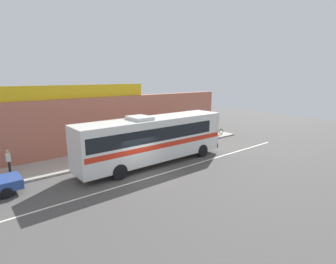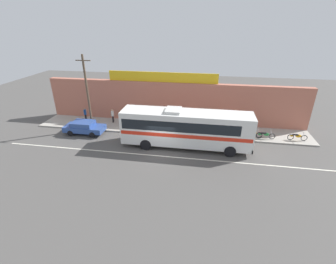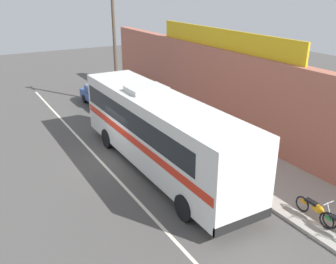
{
  "view_description": "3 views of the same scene",
  "coord_description": "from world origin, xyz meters",
  "px_view_note": "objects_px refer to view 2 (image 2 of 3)",
  "views": [
    {
      "loc": [
        -8.98,
        -13.96,
        6.56
      ],
      "look_at": [
        3.93,
        1.85,
        2.14
      ],
      "focal_mm": 27.38,
      "sensor_mm": 36.0,
      "label": 1
    },
    {
      "loc": [
        3.84,
        -19.13,
        11.12
      ],
      "look_at": [
        0.34,
        1.88,
        1.18
      ],
      "focal_mm": 25.63,
      "sensor_mm": 36.0,
      "label": 2
    },
    {
      "loc": [
        16.18,
        -6.32,
        8.25
      ],
      "look_at": [
        2.61,
        1.57,
        2.02
      ],
      "focal_mm": 39.85,
      "sensor_mm": 36.0,
      "label": 3
    }
  ],
  "objects_px": {
    "pedestrian_far_right": "(85,113)",
    "parked_car": "(84,127)",
    "utility_pole": "(87,92)",
    "motorcycle_purple": "(265,135)",
    "pedestrian_near_shop": "(113,115)",
    "motorcycle_green": "(297,136)",
    "motorcycle_orange": "(253,134)",
    "intercity_bus": "(185,127)"
  },
  "relations": [
    {
      "from": "utility_pole",
      "to": "pedestrian_far_right",
      "type": "height_order",
      "value": "utility_pole"
    },
    {
      "from": "parked_car",
      "to": "pedestrian_far_right",
      "type": "bearing_deg",
      "value": 114.66
    },
    {
      "from": "pedestrian_near_shop",
      "to": "motorcycle_green",
      "type": "bearing_deg",
      "value": -4.19
    },
    {
      "from": "intercity_bus",
      "to": "utility_pole",
      "type": "bearing_deg",
      "value": 167.38
    },
    {
      "from": "intercity_bus",
      "to": "pedestrian_near_shop",
      "type": "relative_size",
      "value": 7.49
    },
    {
      "from": "motorcycle_orange",
      "to": "intercity_bus",
      "type": "bearing_deg",
      "value": -156.91
    },
    {
      "from": "intercity_bus",
      "to": "motorcycle_orange",
      "type": "distance_m",
      "value": 7.49
    },
    {
      "from": "motorcycle_green",
      "to": "pedestrian_near_shop",
      "type": "bearing_deg",
      "value": 175.81
    },
    {
      "from": "motorcycle_green",
      "to": "pedestrian_far_right",
      "type": "height_order",
      "value": "pedestrian_far_right"
    },
    {
      "from": "intercity_bus",
      "to": "utility_pole",
      "type": "xyz_separation_m",
      "value": [
        -10.61,
        2.38,
        2.19
      ]
    },
    {
      "from": "pedestrian_far_right",
      "to": "motorcycle_green",
      "type": "bearing_deg",
      "value": -3.55
    },
    {
      "from": "parked_car",
      "to": "motorcycle_green",
      "type": "bearing_deg",
      "value": 4.42
    },
    {
      "from": "motorcycle_purple",
      "to": "motorcycle_green",
      "type": "bearing_deg",
      "value": 2.53
    },
    {
      "from": "utility_pole",
      "to": "motorcycle_purple",
      "type": "distance_m",
      "value": 18.94
    },
    {
      "from": "parked_car",
      "to": "motorcycle_orange",
      "type": "xyz_separation_m",
      "value": [
        17.68,
        1.67,
        -0.17
      ]
    },
    {
      "from": "motorcycle_purple",
      "to": "pedestrian_far_right",
      "type": "bearing_deg",
      "value": 175.54
    },
    {
      "from": "intercity_bus",
      "to": "motorcycle_green",
      "type": "xyz_separation_m",
      "value": [
        11.04,
        2.91,
        -1.5
      ]
    },
    {
      "from": "motorcycle_green",
      "to": "motorcycle_purple",
      "type": "xyz_separation_m",
      "value": [
        -3.08,
        -0.14,
        0.0
      ]
    },
    {
      "from": "motorcycle_orange",
      "to": "pedestrian_near_shop",
      "type": "relative_size",
      "value": 1.15
    },
    {
      "from": "utility_pole",
      "to": "pedestrian_near_shop",
      "type": "relative_size",
      "value": 4.93
    },
    {
      "from": "motorcycle_green",
      "to": "motorcycle_purple",
      "type": "relative_size",
      "value": 1.0
    },
    {
      "from": "utility_pole",
      "to": "motorcycle_purple",
      "type": "xyz_separation_m",
      "value": [
        18.57,
        0.4,
        -3.69
      ]
    },
    {
      "from": "utility_pole",
      "to": "motorcycle_purple",
      "type": "relative_size",
      "value": 4.22
    },
    {
      "from": "parked_car",
      "to": "utility_pole",
      "type": "relative_size",
      "value": 0.53
    },
    {
      "from": "motorcycle_orange",
      "to": "pedestrian_near_shop",
      "type": "distance_m",
      "value": 15.77
    },
    {
      "from": "parked_car",
      "to": "pedestrian_near_shop",
      "type": "xyz_separation_m",
      "value": [
        2.0,
        3.16,
        0.34
      ]
    },
    {
      "from": "motorcycle_green",
      "to": "pedestrian_far_right",
      "type": "distance_m",
      "value": 23.47
    },
    {
      "from": "motorcycle_orange",
      "to": "motorcycle_purple",
      "type": "xyz_separation_m",
      "value": [
        1.21,
        -0.11,
        0.0
      ]
    },
    {
      "from": "parked_car",
      "to": "pedestrian_near_shop",
      "type": "relative_size",
      "value": 2.63
    },
    {
      "from": "motorcycle_orange",
      "to": "motorcycle_purple",
      "type": "relative_size",
      "value": 0.98
    },
    {
      "from": "motorcycle_green",
      "to": "pedestrian_near_shop",
      "type": "height_order",
      "value": "pedestrian_near_shop"
    },
    {
      "from": "parked_car",
      "to": "motorcycle_green",
      "type": "distance_m",
      "value": 22.04
    },
    {
      "from": "motorcycle_orange",
      "to": "utility_pole",
      "type": "bearing_deg",
      "value": -178.34
    },
    {
      "from": "pedestrian_far_right",
      "to": "motorcycle_purple",
      "type": "bearing_deg",
      "value": -4.46
    },
    {
      "from": "utility_pole",
      "to": "motorcycle_purple",
      "type": "height_order",
      "value": "utility_pole"
    },
    {
      "from": "utility_pole",
      "to": "pedestrian_far_right",
      "type": "xyz_separation_m",
      "value": [
        -1.77,
        1.98,
        -3.2
      ]
    },
    {
      "from": "intercity_bus",
      "to": "motorcycle_green",
      "type": "relative_size",
      "value": 6.41
    },
    {
      "from": "pedestrian_far_right",
      "to": "parked_car",
      "type": "bearing_deg",
      "value": -65.34
    },
    {
      "from": "motorcycle_green",
      "to": "motorcycle_orange",
      "type": "bearing_deg",
      "value": -179.63
    },
    {
      "from": "pedestrian_far_right",
      "to": "pedestrian_near_shop",
      "type": "xyz_separation_m",
      "value": [
        3.44,
        0.01,
        0.01
      ]
    },
    {
      "from": "motorcycle_green",
      "to": "parked_car",
      "type": "bearing_deg",
      "value": -175.58
    },
    {
      "from": "motorcycle_purple",
      "to": "pedestrian_far_right",
      "type": "height_order",
      "value": "pedestrian_far_right"
    }
  ]
}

